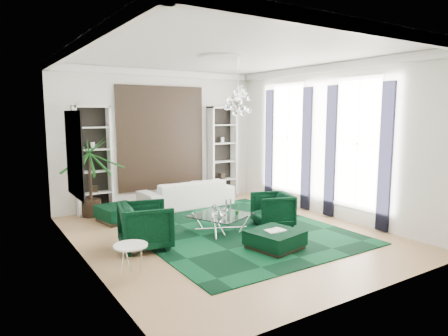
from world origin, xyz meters
TOP-DOWN VIEW (x-y plane):
  - floor at (0.00, 0.00)m, footprint 6.00×7.00m
  - ceiling at (0.00, 0.00)m, footprint 6.00×7.00m
  - wall_back at (0.00, 3.51)m, footprint 6.00×0.02m
  - wall_front at (0.00, -3.51)m, footprint 6.00×0.02m
  - wall_left at (-3.01, 0.00)m, footprint 0.02×7.00m
  - wall_right at (3.01, 0.00)m, footprint 0.02×7.00m
  - crown_molding at (0.00, 0.00)m, footprint 6.00×7.00m
  - ceiling_medallion at (0.00, 0.30)m, footprint 0.90×0.90m
  - tapestry at (0.00, 3.46)m, footprint 2.50×0.06m
  - shelving_left at (-1.95, 3.31)m, footprint 0.90×0.38m
  - shelving_right at (1.95, 3.31)m, footprint 0.90×0.38m
  - painting at (-2.97, 0.60)m, footprint 0.04×1.30m
  - window_near at (2.99, -0.90)m, footprint 0.03×1.10m
  - curtain_near_a at (2.96, -1.68)m, footprint 0.07×0.30m
  - curtain_near_b at (2.96, -0.12)m, footprint 0.07×0.30m
  - window_far at (2.99, 1.50)m, footprint 0.03×1.10m
  - curtain_far_a at (2.96, 0.72)m, footprint 0.07×0.30m
  - curtain_far_b at (2.96, 2.28)m, footprint 0.07×0.30m
  - rug at (0.28, 0.16)m, footprint 4.20×5.00m
  - sofa at (0.42, 2.75)m, footprint 2.61×1.08m
  - armchair_left at (-1.84, 0.12)m, footprint 1.15×1.13m
  - armchair_right at (1.21, -0.02)m, footprint 1.06×1.05m
  - coffee_table at (-0.02, 0.26)m, footprint 1.45×1.45m
  - ottoman_side at (-1.66, 2.29)m, footprint 1.03×1.03m
  - ottoman_front at (0.24, -1.28)m, footprint 1.06×1.06m
  - book at (0.24, -1.28)m, footprint 0.39×0.26m
  - side_table at (-2.55, -1.05)m, footprint 0.55×0.55m
  - palm at (-2.09, 3.15)m, footprint 2.02×2.02m
  - chandelier at (0.28, 0.05)m, footprint 0.92×0.92m
  - table_plant at (0.25, 0.03)m, footprint 0.16×0.14m

SIDE VIEW (x-z plane):
  - floor at x=0.00m, z-range -0.02..0.00m
  - rug at x=0.28m, z-range 0.00..0.02m
  - ottoman_front at x=0.24m, z-range 0.00..0.36m
  - coffee_table at x=-0.02m, z-range 0.00..0.38m
  - ottoman_side at x=-1.66m, z-range 0.00..0.39m
  - side_table at x=-2.55m, z-range 0.00..0.52m
  - book at x=0.24m, z-range 0.36..0.39m
  - sofa at x=0.42m, z-range 0.00..0.75m
  - armchair_right at x=1.21m, z-range 0.00..0.77m
  - armchair_left at x=-1.84m, z-range 0.00..0.89m
  - table_plant at x=0.25m, z-range 0.38..0.61m
  - palm at x=-2.09m, z-range 0.00..2.63m
  - shelving_left at x=-1.95m, z-range 0.00..2.80m
  - shelving_right at x=1.95m, z-range 0.00..2.80m
  - curtain_near_a at x=2.96m, z-range 0.02..3.27m
  - curtain_near_b at x=2.96m, z-range 0.02..3.27m
  - curtain_far_a at x=2.96m, z-range 0.02..3.27m
  - curtain_far_b at x=2.96m, z-range 0.02..3.27m
  - painting at x=-2.97m, z-range 1.05..2.65m
  - wall_back at x=0.00m, z-range 0.00..3.80m
  - wall_front at x=0.00m, z-range 0.00..3.80m
  - wall_left at x=-3.01m, z-range 0.00..3.80m
  - wall_right at x=3.01m, z-range 0.00..3.80m
  - tapestry at x=0.00m, z-range 0.50..3.30m
  - window_near at x=2.99m, z-range 0.45..3.35m
  - window_far at x=2.99m, z-range 0.45..3.35m
  - chandelier at x=0.28m, z-range 2.53..3.17m
  - crown_molding at x=0.00m, z-range 3.61..3.79m
  - ceiling_medallion at x=0.00m, z-range 3.75..3.79m
  - ceiling at x=0.00m, z-range 3.80..3.82m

